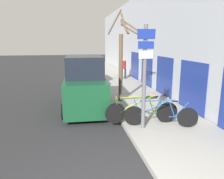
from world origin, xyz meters
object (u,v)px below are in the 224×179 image
bicycle_0 (161,115)px  bicycle_1 (141,112)px  bicycle_2 (142,110)px  pedestrian_near (124,67)px  signpost (144,74)px  street_tree (121,60)px  parked_car_0 (85,85)px  parked_car_1 (82,72)px

bicycle_0 → bicycle_1: bearing=68.2°
bicycle_2 → pedestrian_near: bearing=-2.5°
signpost → street_tree: 3.54m
bicycle_1 → parked_car_0: 3.30m
signpost → pedestrian_near: bearing=80.4°
bicycle_0 → bicycle_2: bicycle_2 is taller
bicycle_0 → pedestrian_near: pedestrian_near is taller
pedestrian_near → street_tree: (-1.71, -6.74, 1.13)m
signpost → street_tree: bearing=89.6°
signpost → bicycle_0: (0.64, 0.03, -1.45)m
bicycle_0 → bicycle_2: size_ratio=0.93×
pedestrian_near → bicycle_1: bearing=98.4°
bicycle_0 → street_tree: size_ratio=0.56×
bicycle_2 → parked_car_1: (-1.80, 8.19, 0.39)m
bicycle_0 → bicycle_1: (-0.58, 0.44, 0.01)m
bicycle_2 → signpost: bearing=172.0°
street_tree → parked_car_0: bearing=-168.2°
parked_car_1 → pedestrian_near: 3.68m
bicycle_2 → pedestrian_near: (1.58, 9.66, 0.51)m
parked_car_0 → bicycle_2: bearing=-50.9°
bicycle_1 → parked_car_1: bearing=18.4°
signpost → bicycle_0: 1.59m
street_tree → signpost: bearing=-90.4°
bicycle_1 → pedestrian_near: 9.97m
parked_car_0 → parked_car_1: size_ratio=0.99×
pedestrian_near → bicycle_2: bearing=98.8°
bicycle_0 → bicycle_1: size_ratio=0.95×
bicycle_1 → bicycle_0: bearing=-120.4°
pedestrian_near → street_tree: bearing=93.8°
bicycle_2 → bicycle_1: bearing=154.2°
parked_car_0 → parked_car_1: 5.66m
pedestrian_near → bicycle_0: bearing=102.0°
signpost → parked_car_1: size_ratio=0.73×
bicycle_1 → bicycle_2: 0.18m
bicycle_1 → pedestrian_near: bearing=-2.9°
signpost → bicycle_2: 1.58m
bicycle_1 → bicycle_2: bearing=-25.7°
bicycle_2 → pedestrian_near: size_ratio=1.63×
bicycle_2 → pedestrian_near: pedestrian_near is taller
signpost → bicycle_2: bearing=75.3°
bicycle_1 → street_tree: (-0.04, 3.07, 1.64)m
bicycle_1 → parked_car_1: (-1.70, 8.35, 0.39)m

